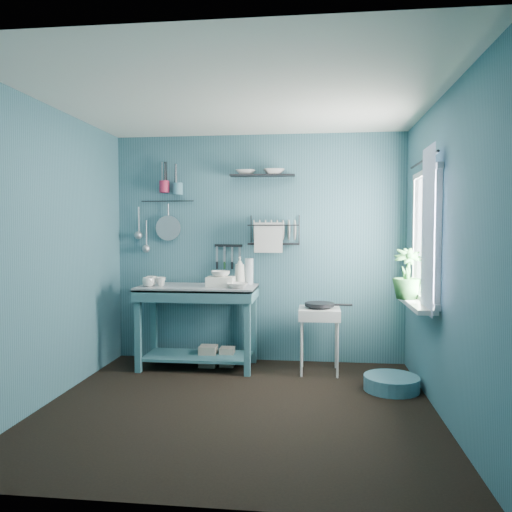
# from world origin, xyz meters

# --- Properties ---
(floor) EXTENTS (3.20, 3.20, 0.00)m
(floor) POSITION_xyz_m (0.00, 0.00, 0.00)
(floor) COLOR black
(floor) RESTS_ON ground
(ceiling) EXTENTS (3.20, 3.20, 0.00)m
(ceiling) POSITION_xyz_m (0.00, 0.00, 2.50)
(ceiling) COLOR silver
(ceiling) RESTS_ON ground
(wall_back) EXTENTS (3.20, 0.00, 3.20)m
(wall_back) POSITION_xyz_m (0.00, 1.50, 1.25)
(wall_back) COLOR #345E6A
(wall_back) RESTS_ON ground
(wall_front) EXTENTS (3.20, 0.00, 3.20)m
(wall_front) POSITION_xyz_m (0.00, -1.50, 1.25)
(wall_front) COLOR #345E6A
(wall_front) RESTS_ON ground
(wall_left) EXTENTS (0.00, 3.00, 3.00)m
(wall_left) POSITION_xyz_m (-1.60, 0.00, 1.25)
(wall_left) COLOR #345E6A
(wall_left) RESTS_ON ground
(wall_right) EXTENTS (0.00, 3.00, 3.00)m
(wall_right) POSITION_xyz_m (1.60, 0.00, 1.25)
(wall_right) COLOR #345E6A
(wall_right) RESTS_ON ground
(work_counter) EXTENTS (1.28, 0.74, 0.87)m
(work_counter) POSITION_xyz_m (-0.60, 1.12, 0.43)
(work_counter) COLOR #34656E
(work_counter) RESTS_ON floor
(mug_left) EXTENTS (0.12, 0.12, 0.10)m
(mug_left) POSITION_xyz_m (-1.08, 0.96, 0.92)
(mug_left) COLOR silver
(mug_left) RESTS_ON work_counter
(mug_mid) EXTENTS (0.14, 0.14, 0.09)m
(mug_mid) POSITION_xyz_m (-0.98, 1.06, 0.91)
(mug_mid) COLOR silver
(mug_mid) RESTS_ON work_counter
(mug_right) EXTENTS (0.17, 0.17, 0.10)m
(mug_right) POSITION_xyz_m (-1.10, 1.12, 0.92)
(mug_right) COLOR silver
(mug_right) RESTS_ON work_counter
(wash_tub) EXTENTS (0.28, 0.22, 0.10)m
(wash_tub) POSITION_xyz_m (-0.35, 1.10, 0.92)
(wash_tub) COLOR silver
(wash_tub) RESTS_ON work_counter
(tub_bowl) EXTENTS (0.20, 0.19, 0.06)m
(tub_bowl) POSITION_xyz_m (-0.35, 1.10, 1.00)
(tub_bowl) COLOR silver
(tub_bowl) RESTS_ON wash_tub
(soap_bottle) EXTENTS (0.11, 0.12, 0.30)m
(soap_bottle) POSITION_xyz_m (-0.18, 1.32, 1.02)
(soap_bottle) COLOR silver
(soap_bottle) RESTS_ON work_counter
(water_bottle) EXTENTS (0.09, 0.09, 0.28)m
(water_bottle) POSITION_xyz_m (-0.08, 1.34, 1.01)
(water_bottle) COLOR silver
(water_bottle) RESTS_ON work_counter
(counter_bowl) EXTENTS (0.22, 0.22, 0.05)m
(counter_bowl) POSITION_xyz_m (-0.15, 0.97, 0.89)
(counter_bowl) COLOR silver
(counter_bowl) RESTS_ON work_counter
(hotplate_stand) EXTENTS (0.42, 0.42, 0.66)m
(hotplate_stand) POSITION_xyz_m (0.67, 1.08, 0.33)
(hotplate_stand) COLOR beige
(hotplate_stand) RESTS_ON floor
(frying_pan) EXTENTS (0.30, 0.30, 0.03)m
(frying_pan) POSITION_xyz_m (0.67, 1.08, 0.70)
(frying_pan) COLOR black
(frying_pan) RESTS_ON hotplate_stand
(knife_strip) EXTENTS (0.32, 0.07, 0.03)m
(knife_strip) POSITION_xyz_m (-0.33, 1.47, 1.28)
(knife_strip) COLOR black
(knife_strip) RESTS_ON wall_back
(dish_rack) EXTENTS (0.58, 0.33, 0.32)m
(dish_rack) POSITION_xyz_m (0.19, 1.37, 1.45)
(dish_rack) COLOR black
(dish_rack) RESTS_ON wall_back
(upper_shelf) EXTENTS (0.71, 0.23, 0.01)m
(upper_shelf) POSITION_xyz_m (0.06, 1.40, 2.04)
(upper_shelf) COLOR black
(upper_shelf) RESTS_ON wall_back
(shelf_bowl_left) EXTENTS (0.22, 0.22, 0.05)m
(shelf_bowl_left) POSITION_xyz_m (-0.13, 1.40, 2.01)
(shelf_bowl_left) COLOR silver
(shelf_bowl_left) RESTS_ON upper_shelf
(shelf_bowl_right) EXTENTS (0.26, 0.26, 0.06)m
(shelf_bowl_right) POSITION_xyz_m (0.18, 1.40, 2.02)
(shelf_bowl_right) COLOR silver
(shelf_bowl_right) RESTS_ON upper_shelf
(utensil_cup_magenta) EXTENTS (0.11, 0.11, 0.13)m
(utensil_cup_magenta) POSITION_xyz_m (-1.04, 1.42, 1.93)
(utensil_cup_magenta) COLOR #B92245
(utensil_cup_magenta) RESTS_ON wall_back
(utensil_cup_teal) EXTENTS (0.11, 0.11, 0.13)m
(utensil_cup_teal) POSITION_xyz_m (-0.89, 1.42, 1.91)
(utensil_cup_teal) COLOR teal
(utensil_cup_teal) RESTS_ON wall_back
(colander) EXTENTS (0.28, 0.03, 0.28)m
(colander) POSITION_xyz_m (-1.01, 1.45, 1.48)
(colander) COLOR #AFB2B7
(colander) RESTS_ON wall_back
(ladle_outer) EXTENTS (0.01, 0.01, 0.30)m
(ladle_outer) POSITION_xyz_m (-1.36, 1.46, 1.56)
(ladle_outer) COLOR #AFB2B7
(ladle_outer) RESTS_ON wall_back
(ladle_inner) EXTENTS (0.01, 0.01, 0.30)m
(ladle_inner) POSITION_xyz_m (-1.27, 1.46, 1.41)
(ladle_inner) COLOR #AFB2B7
(ladle_inner) RESTS_ON wall_back
(hook_rail) EXTENTS (0.60, 0.01, 0.01)m
(hook_rail) POSITION_xyz_m (-1.02, 1.47, 1.78)
(hook_rail) COLOR black
(hook_rail) RESTS_ON wall_back
(window_glass) EXTENTS (0.00, 1.10, 1.10)m
(window_glass) POSITION_xyz_m (1.59, 0.45, 1.40)
(window_glass) COLOR white
(window_glass) RESTS_ON wall_right
(windowsill) EXTENTS (0.16, 0.95, 0.04)m
(windowsill) POSITION_xyz_m (1.50, 0.45, 0.81)
(windowsill) COLOR beige
(windowsill) RESTS_ON wall_right
(curtain) EXTENTS (0.00, 1.35, 1.35)m
(curtain) POSITION_xyz_m (1.52, 0.15, 1.45)
(curtain) COLOR white
(curtain) RESTS_ON wall_right
(curtain_rod) EXTENTS (0.02, 1.05, 0.02)m
(curtain_rod) POSITION_xyz_m (1.54, 0.45, 2.05)
(curtain_rod) COLOR black
(curtain_rod) RESTS_ON wall_right
(potted_plant) EXTENTS (0.27, 0.27, 0.46)m
(potted_plant) POSITION_xyz_m (1.45, 0.64, 1.06)
(potted_plant) COLOR #2A692C
(potted_plant) RESTS_ON windowsill
(storage_tin_large) EXTENTS (0.18, 0.18, 0.22)m
(storage_tin_large) POSITION_xyz_m (-0.50, 1.17, 0.11)
(storage_tin_large) COLOR gray
(storage_tin_large) RESTS_ON floor
(storage_tin_small) EXTENTS (0.15, 0.15, 0.20)m
(storage_tin_small) POSITION_xyz_m (-0.30, 1.20, 0.10)
(storage_tin_small) COLOR gray
(storage_tin_small) RESTS_ON floor
(floor_basin) EXTENTS (0.50, 0.50, 0.13)m
(floor_basin) POSITION_xyz_m (1.32, 0.58, 0.07)
(floor_basin) COLOR teal
(floor_basin) RESTS_ON floor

